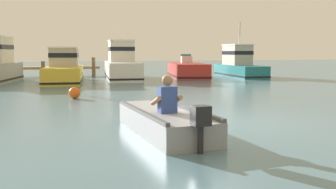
% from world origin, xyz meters
% --- Properties ---
extents(ground_plane, '(120.00, 120.00, 0.00)m').
position_xyz_m(ground_plane, '(0.00, 0.00, 0.00)').
color(ground_plane, slate).
extents(rowboat_with_person, '(1.27, 3.72, 1.19)m').
position_xyz_m(rowboat_with_person, '(-1.41, -0.88, 0.25)').
color(rowboat_with_person, gray).
rests_on(rowboat_with_person, ground).
extents(moored_boat_yellow, '(2.50, 5.60, 1.90)m').
position_xyz_m(moored_boat_yellow, '(-2.72, 13.28, 0.70)').
color(moored_boat_yellow, gold).
rests_on(moored_boat_yellow, ground).
extents(moored_boat_white, '(2.50, 6.48, 2.36)m').
position_xyz_m(moored_boat_white, '(0.75, 14.99, 0.87)').
color(moored_boat_white, white).
rests_on(moored_boat_white, ground).
extents(moored_boat_red, '(2.98, 5.55, 1.49)m').
position_xyz_m(moored_boat_red, '(4.97, 14.76, 0.44)').
color(moored_boat_red, '#B72D28').
rests_on(moored_boat_red, ground).
extents(moored_boat_teal, '(2.15, 5.56, 3.58)m').
position_xyz_m(moored_boat_teal, '(8.57, 14.65, 0.78)').
color(moored_boat_teal, '#1E727A').
rests_on(moored_boat_teal, ground).
extents(mooring_buoy, '(0.41, 0.41, 0.41)m').
position_xyz_m(mooring_buoy, '(-2.73, 5.50, 0.20)').
color(mooring_buoy, '#E55919').
rests_on(mooring_buoy, ground).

